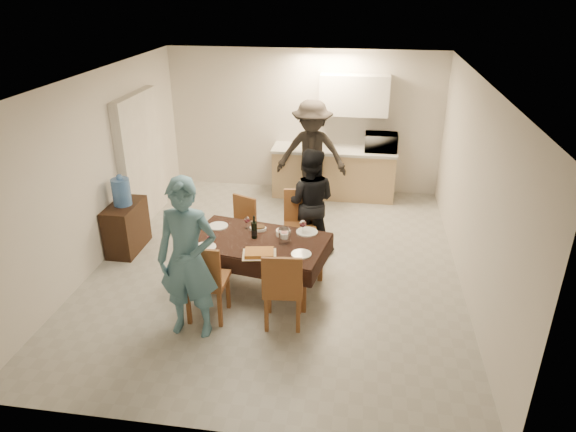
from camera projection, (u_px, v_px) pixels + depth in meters
name	position (u px, v px, depth m)	size (l,w,h in m)	color
floor	(277.00, 264.00, 7.30)	(5.00, 6.00, 0.02)	#A2A39E
ceiling	(276.00, 78.00, 6.20)	(5.00, 6.00, 0.02)	white
wall_back	(304.00, 122.00, 9.44)	(5.00, 0.02, 2.60)	silver
wall_front	(213.00, 312.00, 4.06)	(5.00, 0.02, 2.60)	silver
wall_left	(98.00, 170.00, 7.08)	(0.02, 6.00, 2.60)	silver
wall_right	(473.00, 190.00, 6.42)	(0.02, 6.00, 2.60)	silver
stub_partition	(141.00, 159.00, 8.26)	(0.15, 1.40, 2.10)	silver
kitchen_base_cabinet	(333.00, 174.00, 9.44)	(2.20, 0.60, 0.86)	tan
kitchen_worktop	(334.00, 150.00, 9.25)	(2.24, 0.64, 0.05)	beige
upper_cabinet	(354.00, 95.00, 8.93)	(1.20, 0.34, 0.70)	white
dining_table	(258.00, 242.00, 6.55)	(1.88, 1.30, 0.68)	black
chair_near_left	(204.00, 275.00, 5.85)	(0.47, 0.47, 0.55)	brown
chair_near_right	(282.00, 283.00, 5.75)	(0.49, 0.49, 0.53)	brown
chair_far_left	(236.00, 225.00, 7.25)	(0.53, 0.54, 0.47)	brown
chair_far_right	(299.00, 224.00, 7.08)	(0.51, 0.52, 0.55)	brown
console	(127.00, 227.00, 7.57)	(0.39, 0.79, 0.73)	black
water_jug	(121.00, 192.00, 7.33)	(0.26, 0.26, 0.39)	#4C7FCC
wine_bottle	(254.00, 227.00, 6.52)	(0.08, 0.08, 0.31)	black
water_pitcher	(284.00, 236.00, 6.40)	(0.14, 0.14, 0.21)	white
savoury_tart	(259.00, 253.00, 6.17)	(0.40, 0.30, 0.05)	#B57D35
salad_bowl	(283.00, 233.00, 6.64)	(0.18, 0.18, 0.07)	white
mushroom_dish	(258.00, 229.00, 6.78)	(0.20, 0.20, 0.04)	white
wine_glass_a	(210.00, 240.00, 6.35)	(0.08, 0.08, 0.17)	white
wine_glass_b	(303.00, 227.00, 6.64)	(0.09, 0.09, 0.20)	white
wine_glass_c	(247.00, 223.00, 6.79)	(0.08, 0.08, 0.17)	white
plate_near_left	(205.00, 247.00, 6.34)	(0.27, 0.27, 0.02)	white
plate_near_right	(301.00, 254.00, 6.18)	(0.25, 0.25, 0.01)	white
plate_far_left	(218.00, 226.00, 6.88)	(0.26, 0.26, 0.02)	white
plate_far_right	(307.00, 232.00, 6.72)	(0.28, 0.28, 0.02)	white
microwave	(381.00, 142.00, 9.06)	(0.57, 0.39, 0.31)	white
person_near	(188.00, 260.00, 5.55)	(0.68, 0.45, 1.87)	teal
person_far	(310.00, 202.00, 7.35)	(0.77, 0.60, 1.58)	black
person_kitchen	(312.00, 154.00, 8.87)	(1.21, 0.70, 1.87)	black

